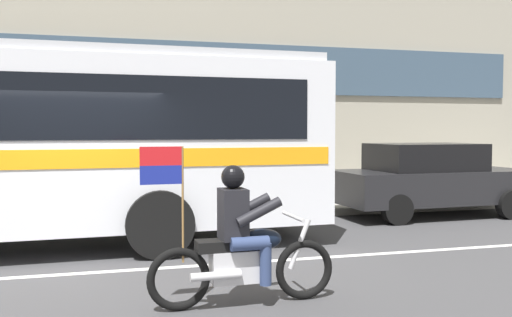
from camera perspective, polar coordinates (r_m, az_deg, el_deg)
name	(u,v)px	position (r m, az deg, el deg)	size (l,w,h in m)	color
ground_plane	(79,264)	(8.74, -17.50, -10.11)	(60.00, 60.00, 0.00)	#3D3D3F
sidewalk_curb	(86,210)	(13.74, -16.80, -5.03)	(28.00, 3.80, 0.15)	gray
lane_center_stripe	(77,274)	(8.15, -17.64, -11.03)	(26.60, 0.14, 0.01)	silver
office_building_facade	(85,6)	(16.24, -16.91, 14.53)	(28.00, 0.89, 10.48)	gray
motorcycle_with_rider	(241,246)	(6.31, -1.49, -8.82)	(2.20, 0.64, 1.78)	black
parked_sedan_curbside	(431,179)	(13.26, 17.30, -1.95)	(4.51, 1.97, 1.64)	black
fire_hydrant	(234,193)	(12.85, -2.28, -3.46)	(0.22, 0.30, 0.75)	gold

